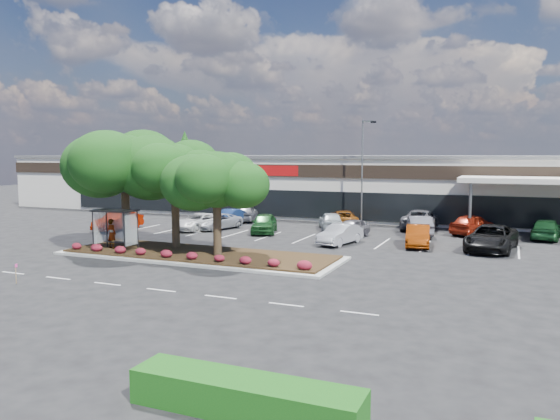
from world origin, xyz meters
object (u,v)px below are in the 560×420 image
at_px(light_pole, 363,180).
at_px(car_1, 200,222).
at_px(car_0, 118,221).
at_px(survey_stake, 16,271).

height_order(light_pole, car_1, light_pole).
height_order(car_0, car_1, car_0).
bearing_deg(survey_stake, car_1, 94.91).
bearing_deg(light_pole, car_0, -149.98).
bearing_deg(car_0, survey_stake, -60.63).
height_order(light_pole, survey_stake, light_pole).
xyz_separation_m(survey_stake, car_0, (-8.08, 17.45, 0.13)).
relative_size(light_pole, car_0, 2.01).
bearing_deg(car_1, light_pole, 46.00).
height_order(light_pole, car_0, light_pole).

